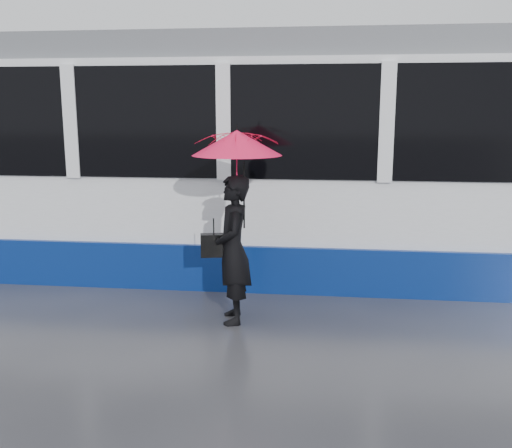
# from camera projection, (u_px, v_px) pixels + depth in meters

# --- Properties ---
(ground) EXTENTS (90.00, 90.00, 0.00)m
(ground) POSITION_uv_depth(u_px,v_px,m) (227.00, 328.00, 6.28)
(ground) COLOR #2E2E34
(ground) RESTS_ON ground
(rails) EXTENTS (34.00, 1.51, 0.02)m
(rails) POSITION_uv_depth(u_px,v_px,m) (255.00, 266.00, 8.71)
(rails) COLOR #3F3D38
(rails) RESTS_ON ground
(tram) EXTENTS (26.00, 2.56, 3.35)m
(tram) POSITION_uv_depth(u_px,v_px,m) (272.00, 160.00, 8.36)
(tram) COLOR white
(tram) RESTS_ON ground
(woman) EXTENTS (0.52, 0.68, 1.66)m
(woman) POSITION_uv_depth(u_px,v_px,m) (233.00, 250.00, 6.33)
(woman) COLOR black
(woman) RESTS_ON ground
(umbrella) EXTENTS (1.16, 1.16, 1.12)m
(umbrella) POSITION_uv_depth(u_px,v_px,m) (237.00, 161.00, 6.13)
(umbrella) COLOR #DF1246
(umbrella) RESTS_ON ground
(handbag) EXTENTS (0.32, 0.19, 0.44)m
(handbag) POSITION_uv_depth(u_px,v_px,m) (214.00, 245.00, 6.36)
(handbag) COLOR black
(handbag) RESTS_ON ground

